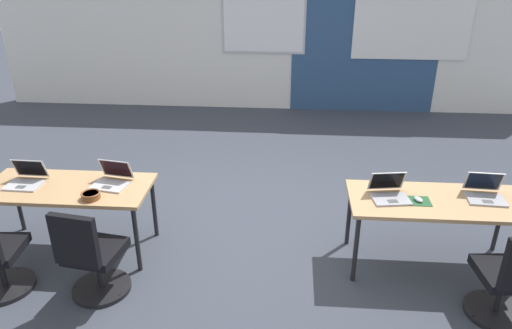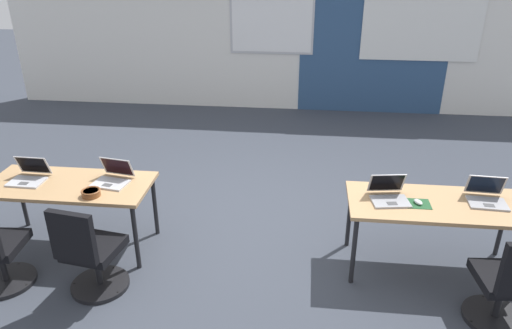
{
  "view_description": "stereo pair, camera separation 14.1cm",
  "coord_description": "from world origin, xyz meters",
  "views": [
    {
      "loc": [
        0.39,
        -4.55,
        2.87
      ],
      "look_at": [
        0.06,
        -0.27,
        0.86
      ],
      "focal_mm": 33.59,
      "sensor_mm": 36.0,
      "label": 1
    },
    {
      "loc": [
        0.53,
        -4.53,
        2.87
      ],
      "look_at": [
        0.06,
        -0.27,
        0.86
      ],
      "focal_mm": 33.59,
      "sensor_mm": 36.0,
      "label": 2
    }
  ],
  "objects": [
    {
      "name": "chair_near_right_end",
      "position": [
        2.18,
        -1.33,
        0.38
      ],
      "size": [
        0.52,
        0.56,
        0.92
      ],
      "rotation": [
        0.0,
        0.0,
        3.23
      ],
      "color": "black",
      "rests_on": "ground"
    },
    {
      "name": "snack_bowl",
      "position": [
        -1.42,
        -0.82,
        0.76
      ],
      "size": [
        0.18,
        0.18,
        0.06
      ],
      "color": "brown",
      "rests_on": "desk_near_left"
    },
    {
      "name": "back_wall_assembly",
      "position": [
        0.06,
        4.2,
        1.41
      ],
      "size": [
        10.0,
        0.27,
        2.8
      ],
      "color": "silver",
      "rests_on": "ground"
    },
    {
      "name": "laptop_near_left_end",
      "position": [
        -2.16,
        -0.58,
        0.77
      ],
      "size": [
        0.34,
        0.32,
        0.22
      ],
      "rotation": [
        0.0,
        0.0,
        -0.03
      ],
      "color": "#B7B7BC",
      "rests_on": "desk_near_left"
    },
    {
      "name": "desk_near_right",
      "position": [
        1.75,
        -0.6,
        0.66
      ],
      "size": [
        1.6,
        0.7,
        0.72
      ],
      "color": "tan",
      "rests_on": "ground"
    },
    {
      "name": "desk_near_left",
      "position": [
        -1.75,
        -0.6,
        0.66
      ],
      "size": [
        1.6,
        0.7,
        0.72
      ],
      "color": "tan",
      "rests_on": "ground"
    },
    {
      "name": "laptop_near_right_end",
      "position": [
        2.19,
        -0.53,
        0.77
      ],
      "size": [
        0.35,
        0.33,
        0.23
      ],
      "rotation": [
        0.0,
        0.0,
        -0.06
      ],
      "color": "#9E9EA3",
      "rests_on": "desk_near_right"
    },
    {
      "name": "chair_near_left_inner",
      "position": [
        -1.28,
        -1.28,
        0.38
      ],
      "size": [
        0.52,
        0.57,
        0.92
      ],
      "rotation": [
        0.0,
        0.0,
        2.98
      ],
      "color": "black",
      "rests_on": "ground"
    },
    {
      "name": "laptop_near_right_inner",
      "position": [
        1.31,
        -0.59,
        0.77
      ],
      "size": [
        0.37,
        0.36,
        0.22
      ],
      "rotation": [
        0.0,
        0.0,
        0.15
      ],
      "color": "#9E9EA3",
      "rests_on": "desk_near_right"
    },
    {
      "name": "laptop_near_left_inner",
      "position": [
        -1.33,
        -0.53,
        0.77
      ],
      "size": [
        0.38,
        0.37,
        0.22
      ],
      "rotation": [
        0.0,
        0.0,
        -0.17
      ],
      "color": "#B7B7BC",
      "rests_on": "desk_near_left"
    },
    {
      "name": "mousepad_near_right_inner",
      "position": [
        1.57,
        -0.64,
        0.72
      ],
      "size": [
        0.22,
        0.19,
        0.0
      ],
      "color": "#23512D",
      "rests_on": "desk_near_right"
    },
    {
      "name": "mouse_near_right_inner",
      "position": [
        1.57,
        -0.64,
        0.74
      ],
      "size": [
        0.09,
        0.11,
        0.03
      ],
      "color": "silver",
      "rests_on": "mousepad_near_right_inner"
    },
    {
      "name": "ground_plane",
      "position": [
        0.0,
        0.0,
        0.0
      ],
      "size": [
        24.0,
        24.0,
        0.0
      ],
      "color": "#383D47"
    }
  ]
}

